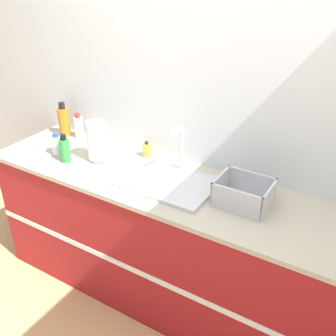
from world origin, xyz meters
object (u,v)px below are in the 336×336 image
soap_dispenser (147,150)px  bottle_amber (64,121)px  bottle_white_spray (79,127)px  dish_rack (243,195)px  bottle_clear (57,145)px  paper_towel_roll (96,141)px  bottle_green (65,150)px  sink (167,180)px

soap_dispenser → bottle_amber: bearing=-177.9°
bottle_white_spray → soap_dispenser: bottle_white_spray is taller
dish_rack → bottle_white_spray: bearing=171.6°
dish_rack → bottle_clear: bottle_clear is taller
dish_rack → bottle_white_spray: (-1.38, 0.20, 0.03)m
paper_towel_roll → bottle_amber: bearing=158.6°
paper_towel_roll → bottle_amber: 0.51m
bottle_clear → bottle_green: 0.13m
paper_towel_roll → dish_rack: paper_towel_roll is taller
sink → soap_dispenser: sink is taller
sink → paper_towel_roll: (-0.55, 0.02, 0.12)m
dish_rack → bottle_amber: (-1.50, 0.18, 0.06)m
bottle_white_spray → bottle_clear: size_ratio=1.19×
paper_towel_roll → dish_rack: size_ratio=0.94×
paper_towel_roll → dish_rack: (1.03, 0.01, -0.08)m
bottle_white_spray → soap_dispenser: (0.61, -0.00, -0.04)m
sink → soap_dispenser: bearing=142.8°
soap_dispenser → bottle_clear: bearing=-151.6°
soap_dispenser → bottle_white_spray: bearing=179.9°
paper_towel_roll → bottle_clear: bearing=-164.7°
bottle_amber → soap_dispenser: size_ratio=2.37×
bottle_white_spray → bottle_amber: bearing=-167.0°
paper_towel_roll → bottle_clear: 0.30m
dish_rack → soap_dispenser: size_ratio=2.66×
paper_towel_roll → bottle_white_spray: bearing=149.1°
sink → bottle_amber: sink is taller
bottle_white_spray → bottle_clear: bottle_white_spray is taller
paper_towel_roll → soap_dispenser: (0.25, 0.21, -0.09)m
sink → soap_dispenser: 0.38m
bottle_amber → bottle_green: (0.31, -0.31, -0.03)m
paper_towel_roll → bottle_clear: paper_towel_roll is taller
dish_rack → bottle_amber: bearing=173.3°
bottle_clear → soap_dispenser: size_ratio=1.47×
bottle_white_spray → bottle_green: size_ratio=1.01×
bottle_white_spray → soap_dispenser: bearing=-0.1°
paper_towel_roll → bottle_clear: (-0.28, -0.08, -0.07)m
sink → bottle_green: bearing=-171.4°
dish_rack → bottle_amber: bottle_amber is taller
bottle_amber → bottle_green: 0.44m
bottle_green → soap_dispenser: 0.54m
sink → dish_rack: sink is taller
bottle_amber → bottle_clear: (0.19, -0.26, -0.04)m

